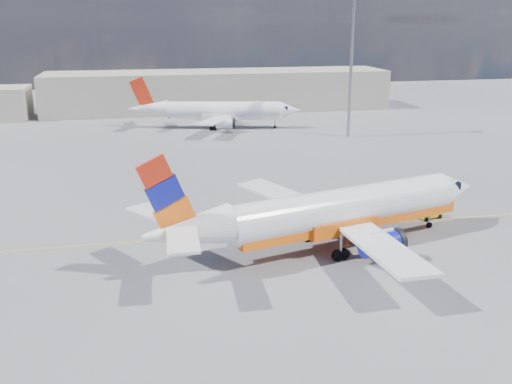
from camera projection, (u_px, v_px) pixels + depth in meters
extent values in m
plane|color=#5E5E63|center=(284.00, 244.00, 48.45)|extent=(240.00, 240.00, 0.00)
cube|color=yellow|center=(276.00, 231.00, 51.25)|extent=(70.00, 0.15, 0.01)
cube|color=#A59E8E|center=(218.00, 91.00, 118.51)|extent=(70.00, 14.00, 8.00)
cylinder|color=white|center=(345.00, 207.00, 47.02)|extent=(21.07, 8.69, 3.24)
cone|color=white|center=(456.00, 188.00, 52.41)|extent=(4.53, 4.14, 3.24)
cone|color=white|center=(187.00, 230.00, 40.92)|extent=(7.25, 4.74, 3.08)
cube|color=black|center=(445.00, 184.00, 51.68)|extent=(2.14, 2.54, 0.67)
cube|color=orange|center=(349.00, 219.00, 47.55)|extent=(20.92, 8.14, 1.14)
cube|color=white|center=(289.00, 198.00, 52.33)|extent=(8.27, 11.46, 0.77)
cube|color=white|center=(383.00, 247.00, 40.97)|extent=(3.33, 11.51, 0.77)
cylinder|color=navy|center=(321.00, 212.00, 51.40)|extent=(3.79, 2.66, 1.81)
cylinder|color=navy|center=(382.00, 243.00, 44.09)|extent=(3.79, 2.66, 1.81)
cylinder|color=black|center=(335.00, 209.00, 52.06)|extent=(0.99, 2.06, 2.00)
cylinder|color=black|center=(397.00, 240.00, 44.75)|extent=(0.99, 2.06, 2.00)
cube|color=orange|center=(166.00, 195.00, 39.45)|extent=(4.39, 1.46, 5.95)
cube|color=white|center=(155.00, 213.00, 42.71)|extent=(4.37, 5.13, 0.17)
cube|color=white|center=(183.00, 240.00, 37.52)|extent=(2.31, 4.85, 0.17)
cylinder|color=gray|center=(430.00, 215.00, 51.82)|extent=(0.21, 0.21, 2.00)
cylinder|color=black|center=(429.00, 225.00, 52.09)|extent=(0.58, 0.36, 0.53)
cylinder|color=black|center=(310.00, 236.00, 49.02)|extent=(0.92, 0.58, 0.86)
cylinder|color=black|center=(341.00, 255.00, 45.12)|extent=(0.92, 0.58, 0.86)
cylinder|color=white|center=(224.00, 110.00, 98.59)|extent=(19.59, 6.89, 3.00)
cone|color=white|center=(290.00, 110.00, 98.56)|extent=(4.06, 3.65, 3.00)
cone|color=white|center=(150.00, 108.00, 98.52)|extent=(6.62, 4.05, 2.85)
cube|color=black|center=(283.00, 107.00, 98.42)|extent=(1.88, 2.29, 0.62)
cube|color=white|center=(227.00, 116.00, 98.88)|extent=(19.48, 6.37, 1.06)
cube|color=white|center=(219.00, 109.00, 104.72)|extent=(3.23, 10.68, 0.71)
cube|color=white|center=(214.00, 121.00, 92.92)|extent=(7.14, 10.75, 0.71)
cylinder|color=white|center=(228.00, 116.00, 102.85)|extent=(3.45, 2.29, 1.67)
cylinder|color=white|center=(226.00, 124.00, 95.27)|extent=(3.45, 2.29, 1.67)
cylinder|color=black|center=(236.00, 116.00, 102.85)|extent=(0.81, 1.90, 1.85)
cylinder|color=black|center=(234.00, 124.00, 95.26)|extent=(0.81, 1.90, 1.85)
cube|color=#B5210D|center=(142.00, 93.00, 97.74)|extent=(4.10, 1.10, 5.50)
cube|color=white|center=(146.00, 103.00, 101.06)|extent=(2.40, 4.59, 0.16)
cube|color=white|center=(139.00, 107.00, 95.66)|extent=(3.87, 4.79, 0.16)
cylinder|color=gray|center=(275.00, 122.00, 99.17)|extent=(0.19, 0.19, 1.85)
cylinder|color=black|center=(275.00, 127.00, 99.42)|extent=(0.53, 0.31, 0.49)
cylinder|color=black|center=(215.00, 124.00, 101.42)|extent=(0.84, 0.49, 0.79)
cylinder|color=black|center=(213.00, 128.00, 97.38)|extent=(0.84, 0.49, 0.79)
cylinder|color=black|center=(417.00, 216.00, 54.69)|extent=(0.47, 0.30, 0.44)
cylinder|color=black|center=(426.00, 219.00, 53.65)|extent=(0.47, 0.30, 0.44)
cylinder|color=black|center=(430.00, 213.00, 55.49)|extent=(0.47, 0.30, 0.44)
cylinder|color=black|center=(440.00, 217.00, 54.45)|extent=(0.47, 0.30, 0.44)
cube|color=yellow|center=(429.00, 212.00, 54.44)|extent=(2.55, 1.84, 0.88)
cube|color=black|center=(426.00, 205.00, 54.04)|extent=(1.32, 1.32, 0.53)
cube|color=white|center=(346.00, 245.00, 48.19)|extent=(0.38, 0.38, 0.04)
cone|color=#E34C09|center=(347.00, 242.00, 48.12)|extent=(0.32, 0.32, 0.49)
cylinder|color=gray|center=(351.00, 69.00, 89.29)|extent=(0.48, 0.48, 21.68)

